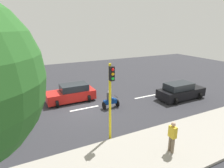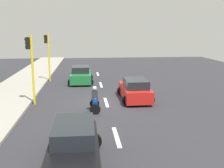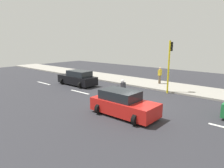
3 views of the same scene
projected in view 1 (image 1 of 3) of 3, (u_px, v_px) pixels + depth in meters
The scene contains 10 objects.
ground_plane at pixel (85, 109), 15.33m from camera, with size 40.00×60.00×0.10m, color #2D2D33.
sidewalk at pixel (131, 160), 9.31m from camera, with size 4.00×60.00×0.15m, color #9E998E.
lane_stripe_mid at pixel (85, 108), 15.31m from camera, with size 0.20×2.40×0.01m, color white.
lane_stripe_south at pixel (146, 97), 17.89m from camera, with size 0.20×2.40×0.01m, color white.
lane_stripe_far_south at pixel (191, 88), 20.46m from camera, with size 0.20×2.40×0.01m, color white.
car_black at pixel (180, 91), 17.18m from camera, with size 2.14×4.39×1.52m.
car_red at pixel (71, 93), 16.66m from camera, with size 2.17×4.13×1.52m.
motorcycle at pixel (110, 101), 15.23m from camera, with size 0.60×1.30×1.53m.
pedestrian_near_signal at pixel (172, 136), 9.58m from camera, with size 0.40×0.24×1.69m.
traffic_light_corner at pixel (111, 92), 10.30m from camera, with size 0.49×0.24×4.50m.
Camera 1 is at (13.56, -4.34, 6.38)m, focal length 30.55 mm.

